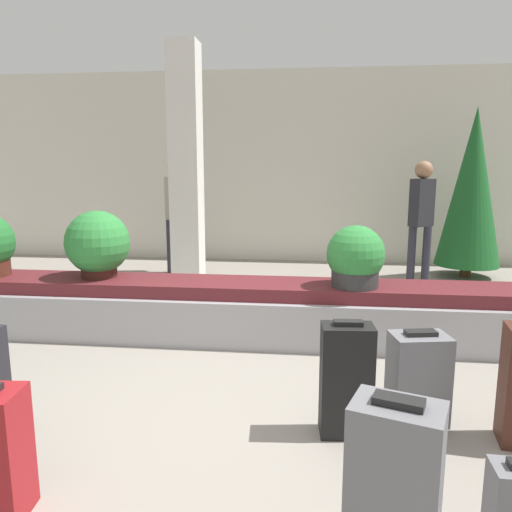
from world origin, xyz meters
name	(u,v)px	position (x,y,z in m)	size (l,w,h in m)	color
ground_plane	(231,414)	(0.00, 0.00, 0.00)	(18.00, 18.00, 0.00)	gray
back_wall	(283,167)	(0.00, 5.54, 1.60)	(18.00, 0.06, 3.20)	beige
carousel	(256,311)	(0.00, 1.50, 0.26)	(8.49, 0.74, 0.55)	#9E9EA3
pillar	(186,168)	(-1.16, 3.50, 1.60)	(0.39, 0.39, 3.20)	silver
suitcase_1	(394,492)	(0.86, -1.24, 0.37)	(0.41, 0.35, 0.77)	slate
suitcase_2	(346,380)	(0.75, -0.16, 0.35)	(0.33, 0.22, 0.73)	black
suitcase_5	(418,378)	(1.22, 0.05, 0.30)	(0.40, 0.31, 0.62)	slate
potted_plant_0	(355,258)	(0.91, 1.43, 0.82)	(0.52, 0.52, 0.56)	#2D2D2D
potted_plant_2	(98,244)	(-1.57, 1.55, 0.88)	(0.62, 0.62, 0.66)	#381914
traveler_0	(421,211)	(1.99, 3.96, 1.02)	(0.36, 0.34, 1.70)	#282833
traveler_1	(175,206)	(-1.55, 4.30, 1.02)	(0.36, 0.35, 1.71)	#282833
decorated_tree	(472,188)	(2.80, 4.51, 1.32)	(0.92, 0.92, 2.46)	#4C331E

